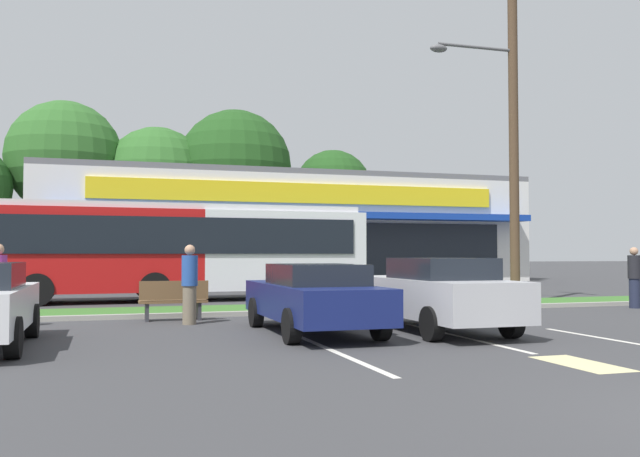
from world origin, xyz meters
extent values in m
cube|color=#386B28|center=(0.00, 14.00, 0.06)|extent=(56.00, 2.20, 0.12)
cube|color=#99968C|center=(0.00, 12.78, 0.06)|extent=(56.00, 0.24, 0.12)
cube|color=silver|center=(-2.76, 5.92, 0.00)|extent=(0.12, 4.80, 0.01)
cube|color=silver|center=(0.18, 7.21, 0.00)|extent=(0.12, 4.80, 0.01)
cube|color=silver|center=(2.62, 5.49, 0.00)|extent=(0.12, 4.80, 0.01)
cube|color=beige|center=(0.24, 3.79, 0.00)|extent=(0.70, 1.60, 0.01)
cube|color=silver|center=(3.67, 35.11, 2.92)|extent=(27.49, 10.01, 5.84)
cube|color=black|center=(3.67, 30.06, 1.75)|extent=(23.09, 0.08, 3.04)
cube|color=#14389E|center=(3.67, 29.40, 3.62)|extent=(25.84, 1.40, 0.35)
cube|color=yellow|center=(3.67, 30.02, 4.79)|extent=(21.99, 0.16, 1.05)
cube|color=slate|center=(3.67, 35.11, 5.99)|extent=(27.49, 10.01, 0.30)
cylinder|color=#473323|center=(-9.15, 45.54, 2.63)|extent=(0.44, 0.44, 5.26)
sphere|color=#2D6026|center=(-9.15, 45.54, 8.21)|extent=(7.87, 7.87, 7.87)
cylinder|color=#473323|center=(-2.95, 45.31, 2.07)|extent=(0.44, 0.44, 4.14)
sphere|color=#2D6026|center=(-2.95, 45.31, 6.92)|extent=(7.42, 7.42, 7.42)
cylinder|color=#473323|center=(2.57, 44.74, 2.45)|extent=(0.44, 0.44, 4.89)
sphere|color=#1E4719|center=(2.57, 44.74, 7.98)|extent=(8.23, 8.23, 8.23)
cylinder|color=#473323|center=(10.12, 44.68, 2.18)|extent=(0.44, 0.44, 4.36)
sphere|color=#1E4719|center=(10.12, 44.68, 6.57)|extent=(5.87, 5.87, 5.87)
cylinder|color=#4C3826|center=(5.95, 14.13, 5.59)|extent=(0.30, 0.30, 11.17)
cylinder|color=#59595B|center=(4.65, 14.15, 8.04)|extent=(2.60, 0.14, 0.10)
ellipsoid|color=#59595B|center=(3.35, 14.17, 7.89)|extent=(0.56, 0.32, 0.24)
cube|color=#B71414|center=(-6.76, 19.02, 1.70)|extent=(7.04, 2.75, 2.70)
cube|color=silver|center=(-0.43, 19.20, 1.70)|extent=(5.77, 2.72, 2.70)
cube|color=silver|center=(-3.91, 19.10, 3.15)|extent=(12.22, 2.65, 0.20)
cube|color=black|center=(-3.87, 17.80, 2.19)|extent=(11.65, 0.40, 1.19)
cube|color=black|center=(2.45, 19.29, 2.02)|extent=(0.12, 2.17, 1.51)
cylinder|color=black|center=(0.49, 20.40, 0.50)|extent=(1.01, 0.33, 1.00)
cylinder|color=black|center=(0.56, 18.06, 0.50)|extent=(1.01, 0.33, 1.00)
cylinder|color=black|center=(-4.90, 20.24, 0.50)|extent=(1.01, 0.33, 1.00)
cylinder|color=black|center=(-4.83, 17.90, 0.50)|extent=(1.01, 0.33, 1.00)
cylinder|color=black|center=(-8.38, 20.14, 0.50)|extent=(1.01, 0.33, 1.00)
cylinder|color=black|center=(-8.31, 17.80, 0.50)|extent=(1.01, 0.33, 1.00)
cube|color=brown|center=(-4.78, 12.08, 0.45)|extent=(1.60, 0.45, 0.06)
cube|color=brown|center=(-4.78, 11.89, 0.73)|extent=(1.60, 0.06, 0.44)
cube|color=#333338|center=(-4.17, 12.08, 0.23)|extent=(0.08, 0.36, 0.45)
cube|color=#333338|center=(-5.39, 12.08, 0.23)|extent=(0.08, 0.36, 0.45)
cube|color=#B7B7BC|center=(0.15, 8.15, 0.70)|extent=(1.74, 4.63, 0.76)
cube|color=black|center=(0.15, 7.92, 1.29)|extent=(1.53, 2.08, 0.42)
cylinder|color=black|center=(-0.67, 9.58, 0.32)|extent=(0.22, 0.64, 0.64)
cylinder|color=black|center=(0.98, 9.58, 0.32)|extent=(0.22, 0.64, 0.64)
cylinder|color=black|center=(-0.67, 6.71, 0.32)|extent=(0.22, 0.64, 0.64)
cylinder|color=black|center=(0.98, 6.71, 0.32)|extent=(0.22, 0.64, 0.64)
cube|color=navy|center=(-2.36, 8.58, 0.65)|extent=(1.77, 4.80, 0.66)
cube|color=black|center=(-2.36, 8.34, 1.18)|extent=(1.56, 2.16, 0.40)
cylinder|color=black|center=(-3.20, 10.07, 0.32)|extent=(0.22, 0.64, 0.64)
cylinder|color=black|center=(-1.52, 10.07, 0.32)|extent=(0.22, 0.64, 0.64)
cylinder|color=black|center=(-3.20, 7.10, 0.32)|extent=(0.22, 0.64, 0.64)
cylinder|color=black|center=(-1.52, 7.10, 0.32)|extent=(0.22, 0.64, 0.64)
cylinder|color=black|center=(-9.57, 23.82, 0.32)|extent=(0.64, 0.22, 0.64)
cylinder|color=black|center=(-9.57, 25.55, 0.32)|extent=(0.64, 0.22, 0.64)
cylinder|color=black|center=(-7.64, 9.49, 0.32)|extent=(0.22, 0.64, 0.64)
cylinder|color=black|center=(-7.64, 6.73, 0.32)|extent=(0.22, 0.64, 0.64)
cylinder|color=#1E2338|center=(8.46, 11.84, 0.43)|extent=(0.31, 0.31, 0.86)
cylinder|color=black|center=(8.46, 11.84, 1.21)|extent=(0.36, 0.36, 0.68)
sphere|color=tan|center=(8.46, 11.84, 1.67)|extent=(0.24, 0.24, 0.24)
cylinder|color=#726651|center=(-4.52, 11.06, 0.43)|extent=(0.31, 0.31, 0.87)
cylinder|color=#264C99|center=(-4.52, 11.06, 1.21)|extent=(0.36, 0.36, 0.69)
sphere|color=tan|center=(-4.52, 11.06, 1.67)|extent=(0.24, 0.24, 0.24)
camera|label=1|loc=(-6.32, -4.54, 1.59)|focal=38.39mm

